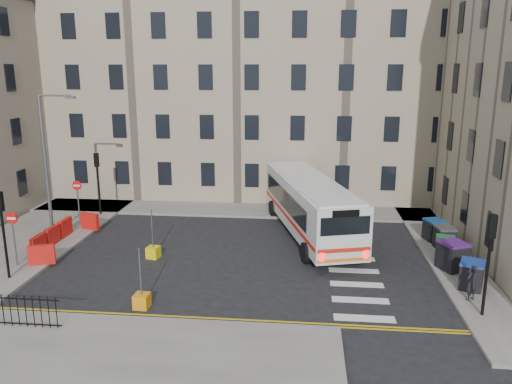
% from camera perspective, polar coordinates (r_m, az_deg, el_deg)
% --- Properties ---
extents(ground, '(120.00, 120.00, 0.00)m').
position_cam_1_polar(ground, '(26.05, 2.00, -7.61)').
color(ground, black).
rests_on(ground, ground).
extents(pavement_north, '(36.00, 3.20, 0.15)m').
position_cam_1_polar(pavement_north, '(34.96, -6.89, -1.93)').
color(pavement_north, slate).
rests_on(pavement_north, ground).
extents(pavement_east, '(2.40, 26.00, 0.15)m').
position_cam_1_polar(pavement_east, '(30.65, 19.64, -4.95)').
color(pavement_east, slate).
rests_on(pavement_east, ground).
extents(pavement_west, '(6.00, 22.00, 0.15)m').
position_cam_1_polar(pavement_west, '(31.09, -24.67, -5.16)').
color(pavement_west, slate).
rests_on(pavement_west, ground).
extents(pavement_sw, '(20.00, 6.00, 0.15)m').
position_cam_1_polar(pavement_sw, '(19.09, -22.83, -17.04)').
color(pavement_sw, slate).
rests_on(pavement_sw, ground).
extents(terrace_north, '(38.30, 10.80, 17.20)m').
position_cam_1_polar(terrace_north, '(40.62, -6.49, 12.49)').
color(terrace_north, gray).
rests_on(terrace_north, ground).
extents(traffic_light_east, '(0.28, 0.22, 4.10)m').
position_cam_1_polar(traffic_light_east, '(21.05, 25.14, -5.97)').
color(traffic_light_east, black).
rests_on(traffic_light_east, pavement_east).
extents(traffic_light_nw, '(0.28, 0.22, 4.10)m').
position_cam_1_polar(traffic_light_nw, '(34.21, -17.66, 1.97)').
color(traffic_light_nw, black).
rests_on(traffic_light_nw, pavement_west).
extents(traffic_light_sw, '(0.28, 0.22, 4.10)m').
position_cam_1_polar(traffic_light_sw, '(25.23, -27.02, -3.02)').
color(traffic_light_sw, black).
rests_on(traffic_light_sw, pavement_west).
extents(streetlamp, '(0.50, 0.22, 8.14)m').
position_cam_1_polar(streetlamp, '(30.42, -22.91, 2.93)').
color(streetlamp, '#595B5E').
rests_on(streetlamp, pavement_west).
extents(no_entry_north, '(0.60, 0.08, 3.00)m').
position_cam_1_polar(no_entry_north, '(32.82, -19.72, -0.10)').
color(no_entry_north, '#595B5E').
rests_on(no_entry_north, pavement_west).
extents(no_entry_south, '(0.60, 0.08, 3.00)m').
position_cam_1_polar(no_entry_south, '(26.91, -26.03, -3.68)').
color(no_entry_south, '#595B5E').
rests_on(no_entry_south, pavement_west).
extents(roadworks_barriers, '(1.66, 6.26, 1.00)m').
position_cam_1_polar(roadworks_barriers, '(29.47, -21.63, -4.69)').
color(roadworks_barriers, red).
rests_on(roadworks_barriers, pavement_west).
extents(bus, '(5.89, 12.31, 3.28)m').
position_cam_1_polar(bus, '(29.23, 6.14, -1.37)').
color(bus, silver).
rests_on(bus, ground).
extents(wheelie_bin_a, '(1.33, 1.41, 1.24)m').
position_cam_1_polar(wheelie_bin_a, '(24.09, 23.42, -8.67)').
color(wheelie_bin_a, black).
rests_on(wheelie_bin_a, pavement_east).
extents(wheelie_bin_b, '(1.51, 1.59, 1.39)m').
position_cam_1_polar(wheelie_bin_b, '(25.87, 21.54, -6.77)').
color(wheelie_bin_b, black).
rests_on(wheelie_bin_b, pavement_east).
extents(wheelie_bin_c, '(1.16, 1.25, 1.16)m').
position_cam_1_polar(wheelie_bin_c, '(27.11, 20.75, -6.01)').
color(wheelie_bin_c, black).
rests_on(wheelie_bin_c, pavement_east).
extents(wheelie_bin_d, '(1.10, 1.22, 1.22)m').
position_cam_1_polar(wheelie_bin_d, '(28.65, 20.74, -4.90)').
color(wheelie_bin_d, black).
rests_on(wheelie_bin_d, pavement_east).
extents(wheelie_bin_e, '(1.20, 1.29, 1.18)m').
position_cam_1_polar(wheelie_bin_e, '(29.86, 19.65, -4.08)').
color(wheelie_bin_e, black).
rests_on(wheelie_bin_e, pavement_east).
extents(pedestrian, '(0.67, 0.61, 1.53)m').
position_cam_1_polar(pedestrian, '(22.86, 23.41, -9.50)').
color(pedestrian, black).
rests_on(pedestrian, pavement_east).
extents(bollard_yellow, '(0.70, 0.70, 0.60)m').
position_cam_1_polar(bollard_yellow, '(26.59, -11.66, -6.76)').
color(bollard_yellow, '#DBBB0C').
rests_on(bollard_yellow, ground).
extents(bollard_chevron, '(0.64, 0.64, 0.60)m').
position_cam_1_polar(bollard_chevron, '(21.44, -12.91, -12.04)').
color(bollard_chevron, orange).
rests_on(bollard_chevron, ground).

